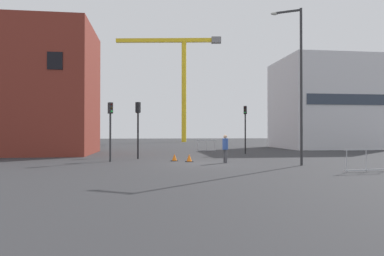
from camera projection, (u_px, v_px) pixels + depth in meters
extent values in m
plane|color=#333335|center=(203.00, 164.00, 20.18)|extent=(160.00, 160.00, 0.00)
cube|color=maroon|center=(29.00, 90.00, 28.78)|extent=(10.59, 8.18, 10.76)
cube|color=black|center=(55.00, 61.00, 25.10)|extent=(1.10, 0.06, 1.30)
cube|color=silver|center=(325.00, 104.00, 39.74)|extent=(10.52, 9.22, 10.25)
cube|color=#2D3847|center=(348.00, 99.00, 35.13)|extent=(8.84, 0.08, 1.10)
cylinder|color=yellow|center=(184.00, 92.00, 64.76)|extent=(0.90, 0.90, 18.93)
cube|color=yellow|center=(166.00, 40.00, 64.94)|extent=(19.09, 3.44, 0.70)
cube|color=slate|center=(216.00, 40.00, 64.76)|extent=(1.95, 1.45, 1.10)
cylinder|color=#2D2D30|center=(301.00, 87.00, 19.07)|extent=(0.14, 0.14, 8.81)
cube|color=#2D2D30|center=(288.00, 12.00, 19.39)|extent=(1.33, 0.80, 0.10)
ellipsoid|color=silver|center=(274.00, 14.00, 19.66)|extent=(0.44, 0.24, 0.16)
cylinder|color=#232326|center=(138.00, 134.00, 26.80)|extent=(0.12, 0.12, 3.36)
cube|color=#232326|center=(138.00, 109.00, 26.82)|extent=(0.37, 0.37, 0.70)
sphere|color=#390605|center=(136.00, 106.00, 26.93)|extent=(0.11, 0.11, 0.11)
sphere|color=#3C2905|center=(136.00, 109.00, 26.93)|extent=(0.11, 0.11, 0.11)
sphere|color=green|center=(136.00, 111.00, 26.92)|extent=(0.11, 0.11, 0.11)
cylinder|color=black|center=(138.00, 136.00, 23.74)|extent=(0.12, 0.12, 3.25)
cube|color=black|center=(138.00, 107.00, 23.76)|extent=(0.37, 0.35, 0.70)
sphere|color=red|center=(136.00, 104.00, 23.84)|extent=(0.11, 0.11, 0.11)
sphere|color=#3C2905|center=(136.00, 107.00, 23.84)|extent=(0.11, 0.11, 0.11)
sphere|color=#07330F|center=(136.00, 110.00, 23.83)|extent=(0.11, 0.11, 0.11)
cylinder|color=black|center=(245.00, 134.00, 29.25)|extent=(0.12, 0.12, 3.40)
cube|color=black|center=(245.00, 110.00, 29.28)|extent=(0.34, 0.36, 0.70)
sphere|color=#390605|center=(245.00, 107.00, 29.12)|extent=(0.11, 0.11, 0.11)
sphere|color=#3C2905|center=(245.00, 110.00, 29.11)|extent=(0.11, 0.11, 0.11)
sphere|color=green|center=(245.00, 113.00, 29.11)|extent=(0.11, 0.11, 0.11)
cylinder|color=#2D2D30|center=(110.00, 138.00, 21.39)|extent=(0.12, 0.12, 3.02)
cube|color=#2D2D30|center=(110.00, 108.00, 21.42)|extent=(0.35, 0.36, 0.70)
sphere|color=#390605|center=(112.00, 104.00, 21.28)|extent=(0.11, 0.11, 0.11)
sphere|color=#3C2905|center=(112.00, 108.00, 21.28)|extent=(0.11, 0.11, 0.11)
sphere|color=green|center=(112.00, 111.00, 21.27)|extent=(0.11, 0.11, 0.11)
cylinder|color=#4C4C51|center=(226.00, 156.00, 20.48)|extent=(0.14, 0.14, 0.81)
cylinder|color=#4C4C51|center=(224.00, 156.00, 20.66)|extent=(0.14, 0.14, 0.81)
cylinder|color=#33519E|center=(225.00, 144.00, 20.58)|extent=(0.34, 0.34, 0.67)
sphere|color=tan|center=(225.00, 137.00, 20.58)|extent=(0.22, 0.22, 0.22)
cube|color=#B2B5BA|center=(206.00, 140.00, 32.97)|extent=(1.88, 0.11, 0.06)
cube|color=#B2B5BA|center=(206.00, 150.00, 32.96)|extent=(1.88, 0.11, 0.06)
cylinder|color=#B2B5BA|center=(198.00, 146.00, 32.89)|extent=(0.04, 0.04, 1.05)
cylinder|color=#B2B5BA|center=(206.00, 146.00, 32.97)|extent=(0.04, 0.04, 1.05)
cylinder|color=#B2B5BA|center=(215.00, 146.00, 33.05)|extent=(0.04, 0.04, 1.05)
cube|color=#B2B5BA|center=(366.00, 150.00, 15.84)|extent=(2.32, 0.34, 0.06)
cube|color=#B2B5BA|center=(366.00, 170.00, 15.83)|extent=(2.32, 0.34, 0.06)
cylinder|color=#B2B5BA|center=(347.00, 161.00, 15.58)|extent=(0.04, 0.04, 1.05)
cylinder|color=#B2B5BA|center=(366.00, 161.00, 15.84)|extent=(0.04, 0.04, 1.05)
cube|color=black|center=(189.00, 161.00, 21.41)|extent=(0.47, 0.47, 0.03)
cone|color=orange|center=(189.00, 158.00, 21.41)|extent=(0.36, 0.36, 0.48)
cube|color=black|center=(174.00, 161.00, 21.98)|extent=(0.46, 0.46, 0.03)
cone|color=orange|center=(174.00, 157.00, 21.98)|extent=(0.35, 0.35, 0.46)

